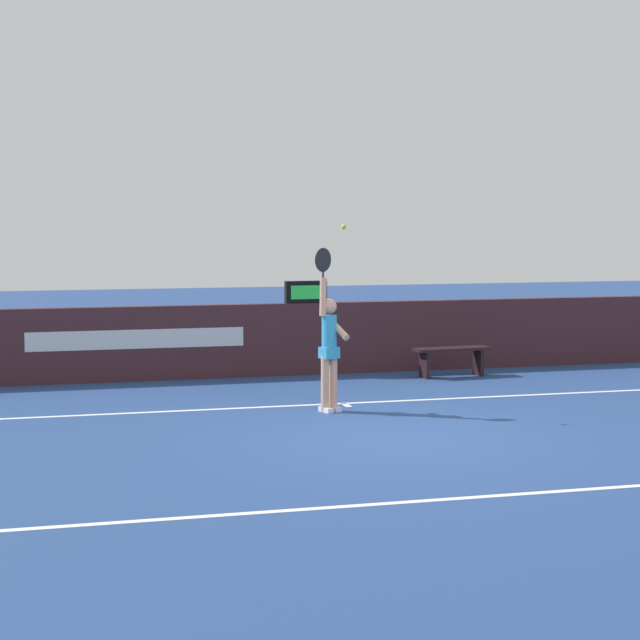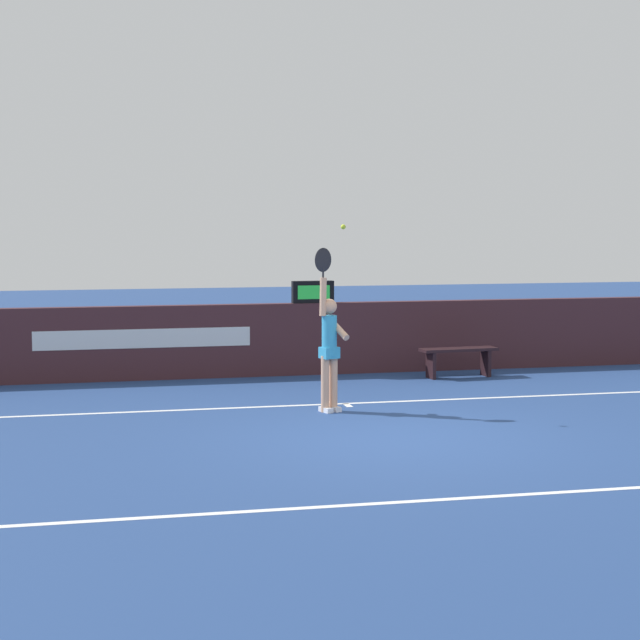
{
  "view_description": "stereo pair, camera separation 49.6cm",
  "coord_description": "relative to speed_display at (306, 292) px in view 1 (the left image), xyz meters",
  "views": [
    {
      "loc": [
        -4.47,
        -12.8,
        2.75
      ],
      "look_at": [
        -0.53,
        1.98,
        1.32
      ],
      "focal_mm": 61.26,
      "sensor_mm": 36.0,
      "label": 1
    },
    {
      "loc": [
        -3.99,
        -12.92,
        2.75
      ],
      "look_at": [
        -0.53,
        1.98,
        1.32
      ],
      "focal_mm": 61.26,
      "sensor_mm": 36.0,
      "label": 2
    }
  ],
  "objects": [
    {
      "name": "tennis_ball",
      "position": [
        -0.47,
        -4.02,
        1.17
      ],
      "size": [
        0.07,
        0.07,
        0.07
      ],
      "color": "#CDE52F"
    },
    {
      "name": "court_lines",
      "position": [
        -0.21,
        -5.88,
        -1.46
      ],
      "size": [
        11.12,
        5.69,
        0.0
      ],
      "color": "white",
      "rests_on": "ground"
    },
    {
      "name": "courtside_bench_near",
      "position": [
        2.38,
        -0.93,
        -1.08
      ],
      "size": [
        1.39,
        0.46,
        0.51
      ],
      "color": "black",
      "rests_on": "ground"
    },
    {
      "name": "back_wall",
      "position": [
        -0.21,
        0.0,
        -0.83
      ],
      "size": [
        16.21,
        0.23,
        1.26
      ],
      "color": "#3F2125",
      "rests_on": "ground"
    },
    {
      "name": "speed_display",
      "position": [
        0.0,
        0.0,
        0.0
      ],
      "size": [
        0.73,
        0.17,
        0.39
      ],
      "color": "black",
      "rests_on": "back_wall"
    },
    {
      "name": "ground_plane",
      "position": [
        -0.21,
        -5.7,
        -1.46
      ],
      "size": [
        60.0,
        60.0,
        0.0
      ],
      "primitive_type": "plane",
      "color": "navy"
    },
    {
      "name": "tennis_player",
      "position": [
        -0.6,
        -3.7,
        -0.49
      ],
      "size": [
        0.49,
        0.47,
        2.34
      ],
      "color": "tan",
      "rests_on": "ground"
    }
  ]
}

